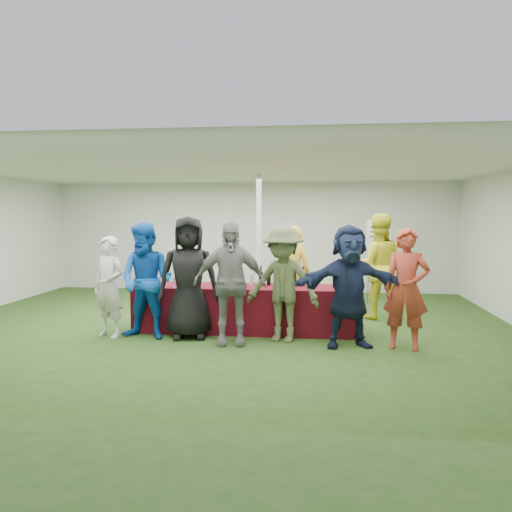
# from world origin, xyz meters

# --- Properties ---
(ground) EXTENTS (60.00, 60.00, 0.00)m
(ground) POSITION_xyz_m (0.00, 0.00, 0.00)
(ground) COLOR #284719
(ground) RESTS_ON ground
(tent) EXTENTS (10.00, 10.00, 10.00)m
(tent) POSITION_xyz_m (0.50, 1.20, 1.35)
(tent) COLOR white
(tent) RESTS_ON ground
(serving_table) EXTENTS (3.60, 0.80, 0.75)m
(serving_table) POSITION_xyz_m (0.42, -0.27, 0.38)
(serving_table) COLOR maroon
(serving_table) RESTS_ON ground
(wine_bottles) EXTENTS (0.77, 0.13, 0.32)m
(wine_bottles) POSITION_xyz_m (1.05, -0.13, 0.87)
(wine_bottles) COLOR black
(wine_bottles) RESTS_ON serving_table
(wine_glasses) EXTENTS (1.15, 0.09, 0.16)m
(wine_glasses) POSITION_xyz_m (-0.44, -0.54, 0.86)
(wine_glasses) COLOR silver
(wine_glasses) RESTS_ON serving_table
(water_bottle) EXTENTS (0.07, 0.07, 0.23)m
(water_bottle) POSITION_xyz_m (0.54, -0.19, 0.85)
(water_bottle) COLOR silver
(water_bottle) RESTS_ON serving_table
(bar_towel) EXTENTS (0.25, 0.18, 0.03)m
(bar_towel) POSITION_xyz_m (2.03, -0.22, 0.77)
(bar_towel) COLOR white
(bar_towel) RESTS_ON serving_table
(dump_bucket) EXTENTS (0.21, 0.21, 0.18)m
(dump_bucket) POSITION_xyz_m (1.98, -0.49, 0.84)
(dump_bucket) COLOR slate
(dump_bucket) RESTS_ON serving_table
(wine_list_sign) EXTENTS (0.50, 0.03, 1.80)m
(wine_list_sign) POSITION_xyz_m (2.92, 2.53, 1.32)
(wine_list_sign) COLOR slate
(wine_list_sign) RESTS_ON ground
(staff_pourer) EXTENTS (0.65, 0.45, 1.72)m
(staff_pourer) POSITION_xyz_m (1.17, 0.95, 0.86)
(staff_pourer) COLOR gold
(staff_pourer) RESTS_ON ground
(staff_back) EXTENTS (0.97, 0.77, 1.94)m
(staff_back) POSITION_xyz_m (2.73, 1.01, 0.97)
(staff_back) COLOR yellow
(staff_back) RESTS_ON ground
(customer_0) EXTENTS (0.68, 0.57, 1.59)m
(customer_0) POSITION_xyz_m (-1.64, -0.89, 0.80)
(customer_0) COLOR silver
(customer_0) RESTS_ON ground
(customer_1) EXTENTS (0.98, 0.82, 1.80)m
(customer_1) POSITION_xyz_m (-1.01, -0.93, 0.90)
(customer_1) COLOR #104FB6
(customer_1) RESTS_ON ground
(customer_2) EXTENTS (1.04, 0.79, 1.90)m
(customer_2) POSITION_xyz_m (-0.38, -0.80, 0.95)
(customer_2) COLOR black
(customer_2) RESTS_ON ground
(customer_3) EXTENTS (1.13, 0.60, 1.83)m
(customer_3) POSITION_xyz_m (0.32, -1.11, 0.92)
(customer_3) COLOR slate
(customer_3) RESTS_ON ground
(customer_4) EXTENTS (1.27, 0.93, 1.76)m
(customer_4) POSITION_xyz_m (1.10, -0.85, 0.88)
(customer_4) COLOR #4B5631
(customer_4) RESTS_ON ground
(customer_5) EXTENTS (1.73, 0.86, 1.79)m
(customer_5) POSITION_xyz_m (2.07, -1.05, 0.89)
(customer_5) COLOR #141E39
(customer_5) RESTS_ON ground
(customer_6) EXTENTS (0.71, 0.55, 1.74)m
(customer_6) POSITION_xyz_m (2.88, -1.07, 0.87)
(customer_6) COLOR #A33523
(customer_6) RESTS_ON ground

